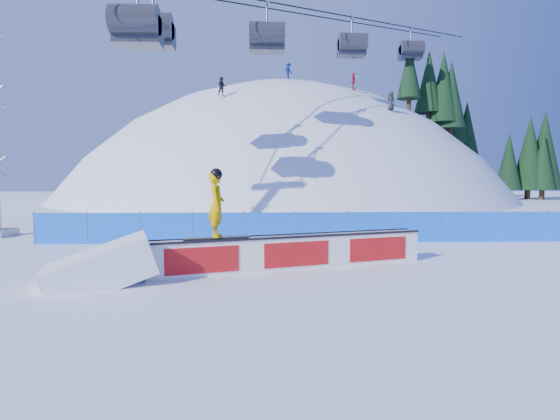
{
  "coord_description": "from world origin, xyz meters",
  "views": [
    {
      "loc": [
        -2.23,
        -12.35,
        2.47
      ],
      "look_at": [
        -1.72,
        1.46,
        1.5
      ],
      "focal_mm": 28.0,
      "sensor_mm": 36.0,
      "label": 1
    }
  ],
  "objects": [
    {
      "name": "ground",
      "position": [
        0.0,
        0.0,
        0.0
      ],
      "size": [
        160.0,
        160.0,
        0.0
      ],
      "primitive_type": "plane",
      "color": "white",
      "rests_on": "ground"
    },
    {
      "name": "snow_hill",
      "position": [
        0.0,
        42.0,
        -18.0
      ],
      "size": [
        64.0,
        64.0,
        64.0
      ],
      "color": "white",
      "rests_on": "ground"
    },
    {
      "name": "treeline",
      "position": [
        22.76,
        40.32,
        9.74
      ],
      "size": [
        22.97,
        10.79,
        21.24
      ],
      "color": "#372516",
      "rests_on": "ground"
    },
    {
      "name": "safety_fence",
      "position": [
        0.0,
        4.5,
        0.6
      ],
      "size": [
        22.05,
        0.05,
        1.3
      ],
      "color": "blue",
      "rests_on": "ground"
    },
    {
      "name": "chairlift",
      "position": [
        4.74,
        27.49,
        16.89
      ],
      "size": [
        40.8,
        41.7,
        22.0
      ],
      "color": "gray",
      "rests_on": "ground"
    },
    {
      "name": "rail_box",
      "position": [
        -1.42,
        -0.41,
        0.47
      ],
      "size": [
        7.68,
        2.98,
        0.95
      ],
      "rotation": [
        0.0,
        0.0,
        0.32
      ],
      "color": "white",
      "rests_on": "ground"
    },
    {
      "name": "snow_ramp",
      "position": [
        -6.11,
        -1.94,
        0.0
      ],
      "size": [
        2.94,
        2.33,
        1.6
      ],
      "primitive_type": null,
      "rotation": [
        0.0,
        -0.31,
        0.32
      ],
      "color": "white",
      "rests_on": "ground"
    },
    {
      "name": "snowboarder",
      "position": [
        -3.46,
        -1.07,
        1.84
      ],
      "size": [
        1.75,
        0.84,
        1.81
      ],
      "rotation": [
        0.0,
        0.0,
        1.59
      ],
      "color": "black",
      "rests_on": "rail_box"
    },
    {
      "name": "distant_skiers",
      "position": [
        1.86,
        30.43,
        11.84
      ],
      "size": [
        16.04,
        8.55,
        6.08
      ],
      "color": "black",
      "rests_on": "ground"
    }
  ]
}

